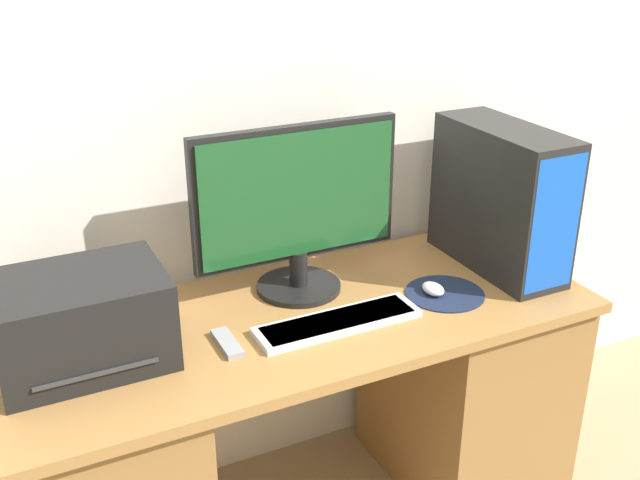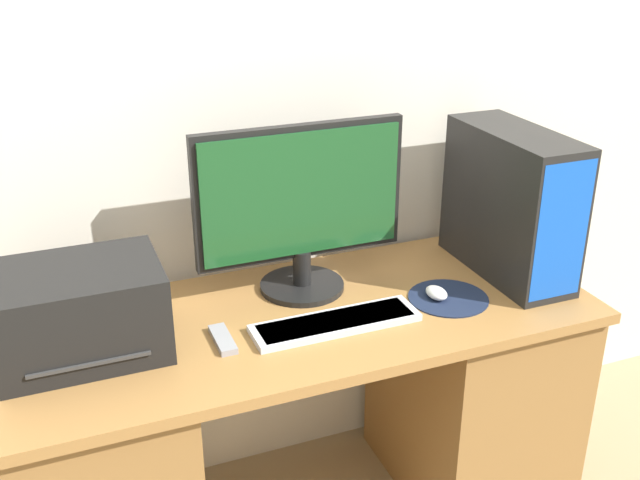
# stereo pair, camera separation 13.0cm
# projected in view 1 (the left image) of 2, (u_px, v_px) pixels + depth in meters

# --- Properties ---
(wall_back) EXTENTS (6.40, 0.05, 2.70)m
(wall_back) POSITION_uv_depth(u_px,v_px,m) (241.00, 46.00, 2.00)
(wall_back) COLOR silver
(wall_back) RESTS_ON ground_plane
(desk) EXTENTS (1.57, 0.62, 0.71)m
(desk) POSITION_uv_depth(u_px,v_px,m) (302.00, 422.00, 2.09)
(desk) COLOR olive
(desk) RESTS_ON ground_plane
(monitor) EXTENTS (0.58, 0.23, 0.47)m
(monitor) POSITION_uv_depth(u_px,v_px,m) (297.00, 204.00, 1.99)
(monitor) COLOR black
(monitor) RESTS_ON desk
(keyboard) EXTENTS (0.43, 0.12, 0.02)m
(keyboard) POSITION_uv_depth(u_px,v_px,m) (338.00, 322.00, 1.90)
(keyboard) COLOR silver
(keyboard) RESTS_ON desk
(mousepad) EXTENTS (0.22, 0.22, 0.00)m
(mousepad) POSITION_uv_depth(u_px,v_px,m) (445.00, 293.00, 2.06)
(mousepad) COLOR #19233D
(mousepad) RESTS_ON desk
(mouse) EXTENTS (0.05, 0.08, 0.03)m
(mouse) POSITION_uv_depth(u_px,v_px,m) (433.00, 289.00, 2.05)
(mouse) COLOR silver
(mouse) RESTS_ON mousepad
(computer_tower) EXTENTS (0.18, 0.45, 0.42)m
(computer_tower) POSITION_uv_depth(u_px,v_px,m) (502.00, 198.00, 2.15)
(computer_tower) COLOR black
(computer_tower) RESTS_ON desk
(printer) EXTENTS (0.38, 0.29, 0.22)m
(printer) POSITION_uv_depth(u_px,v_px,m) (82.00, 321.00, 1.71)
(printer) COLOR black
(printer) RESTS_ON desk
(remote_control) EXTENTS (0.04, 0.13, 0.02)m
(remote_control) POSITION_uv_depth(u_px,v_px,m) (227.00, 343.00, 1.81)
(remote_control) COLOR gray
(remote_control) RESTS_ON desk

